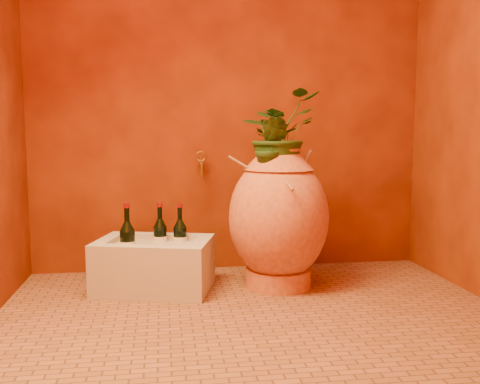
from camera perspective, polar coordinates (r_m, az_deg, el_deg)
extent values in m
plane|color=brown|center=(2.60, 1.76, -13.48)|extent=(2.50, 2.50, 0.00)
cube|color=#521904|center=(3.45, -1.12, 12.51)|extent=(2.50, 0.02, 2.50)
cylinder|color=orange|center=(3.12, 4.08, -9.07)|extent=(0.42, 0.42, 0.11)
ellipsoid|color=orange|center=(3.04, 4.13, -2.77)|extent=(0.65, 0.65, 0.71)
cone|color=orange|center=(3.01, 4.18, 3.42)|extent=(0.44, 0.44, 0.11)
torus|color=orange|center=(3.00, 4.19, 4.60)|extent=(0.27, 0.27, 0.04)
cylinder|color=olive|center=(2.95, 2.86, 1.42)|extent=(0.42, 0.13, 0.26)
cylinder|color=olive|center=(2.89, 4.29, 1.92)|extent=(0.07, 0.38, 0.15)
cylinder|color=olive|center=(2.95, 6.40, 2.31)|extent=(0.20, 0.24, 0.22)
cube|color=beige|center=(3.06, -9.14, -7.96)|extent=(0.71, 0.57, 0.26)
cube|color=beige|center=(3.19, -9.14, -4.68)|extent=(0.62, 0.24, 0.03)
cube|color=beige|center=(2.86, -9.24, -6.00)|extent=(0.62, 0.24, 0.03)
cube|color=beige|center=(3.04, -14.30, -5.35)|extent=(0.14, 0.27, 0.03)
cube|color=beige|center=(3.03, -4.07, -5.20)|extent=(0.14, 0.27, 0.03)
cylinder|color=black|center=(3.12, -8.50, -5.39)|extent=(0.08, 0.08, 0.18)
cone|color=black|center=(3.09, -8.54, -3.29)|extent=(0.08, 0.08, 0.05)
cylinder|color=black|center=(3.08, -8.56, -2.19)|extent=(0.03, 0.03, 0.07)
cylinder|color=maroon|center=(3.08, -8.57, -1.35)|extent=(0.03, 0.03, 0.03)
cylinder|color=silver|center=(3.12, -8.50, -5.39)|extent=(0.08, 0.08, 0.08)
cylinder|color=black|center=(2.96, -11.89, -5.96)|extent=(0.08, 0.08, 0.19)
cone|color=black|center=(2.94, -11.95, -3.60)|extent=(0.08, 0.08, 0.05)
cylinder|color=black|center=(2.93, -11.98, -2.35)|extent=(0.03, 0.03, 0.08)
cylinder|color=maroon|center=(2.92, -12.00, -1.40)|extent=(0.03, 0.03, 0.03)
cylinder|color=silver|center=(2.96, -11.89, -5.96)|extent=(0.09, 0.09, 0.09)
cylinder|color=black|center=(3.10, -6.40, -5.46)|extent=(0.07, 0.07, 0.18)
cone|color=black|center=(3.07, -6.43, -3.36)|extent=(0.07, 0.07, 0.05)
cylinder|color=black|center=(3.06, -6.44, -2.26)|extent=(0.03, 0.03, 0.07)
cylinder|color=maroon|center=(3.06, -6.46, -1.43)|extent=(0.03, 0.03, 0.02)
cylinder|color=silver|center=(3.10, -6.40, -5.46)|extent=(0.08, 0.08, 0.08)
cylinder|color=olive|center=(3.36, -4.22, 2.97)|extent=(0.02, 0.14, 0.02)
cylinder|color=olive|center=(3.29, -4.13, 2.23)|extent=(0.02, 0.02, 0.08)
torus|color=olive|center=(3.35, -4.22, 3.80)|extent=(0.07, 0.01, 0.07)
cylinder|color=olive|center=(3.35, -4.22, 3.39)|extent=(0.01, 0.01, 0.05)
imported|color=#204016|center=(3.03, 4.14, 6.20)|extent=(0.58, 0.56, 0.49)
imported|color=#204016|center=(2.92, 3.37, 4.78)|extent=(0.23, 0.22, 0.33)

